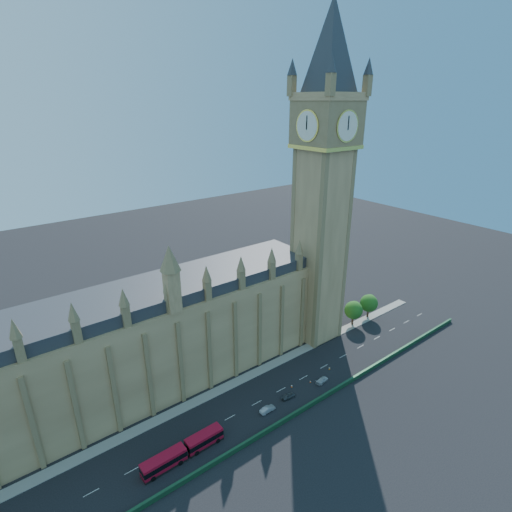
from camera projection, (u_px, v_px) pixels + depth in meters
ground at (244, 410)px, 96.75m from camera, size 400.00×400.00×0.00m
palace_westminster at (102, 356)px, 93.83m from camera, size 120.00×20.00×28.00m
elizabeth_tower at (324, 161)px, 108.68m from camera, size 20.59×20.59×105.00m
bridge_parapet at (267, 431)px, 89.87m from camera, size 160.00×0.60×1.20m
kerb_north at (222, 389)px, 103.75m from camera, size 160.00×3.00×0.16m
tree_east_near at (354, 309)px, 131.67m from camera, size 6.00×6.00×8.50m
tree_east_far at (369, 302)px, 136.20m from camera, size 6.00×6.00×8.50m
red_bus at (183, 451)px, 83.46m from camera, size 18.49×3.18×3.14m
car_grey at (288, 396)px, 100.40m from camera, size 3.88×1.87×1.28m
car_silver at (268, 409)px, 96.08m from camera, size 4.07×1.44×1.34m
car_white at (322, 380)px, 106.14m from camera, size 4.30×2.20×1.19m
cone_a at (323, 379)px, 107.20m from camera, size 0.43×0.43×0.63m
cone_b at (310, 382)px, 106.08m from camera, size 0.51×0.51×0.62m
cone_c at (292, 386)px, 104.33m from camera, size 0.58×0.58×0.76m
cone_d at (329, 368)px, 111.25m from camera, size 0.46×0.46×0.71m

